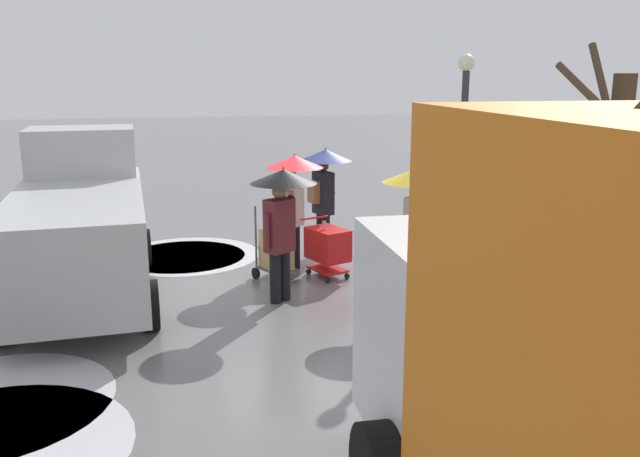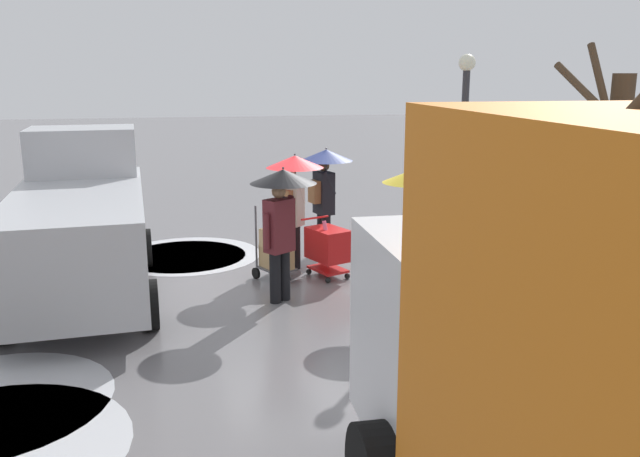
# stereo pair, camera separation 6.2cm
# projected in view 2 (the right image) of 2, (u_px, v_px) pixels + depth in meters

# --- Properties ---
(ground_plane) EXTENTS (90.00, 90.00, 0.00)m
(ground_plane) POSITION_uv_depth(u_px,v_px,m) (289.00, 271.00, 12.17)
(ground_plane) COLOR slate
(slush_patch_near_cluster) EXTENTS (2.92, 2.92, 0.01)m
(slush_patch_near_cluster) POSITION_uv_depth(u_px,v_px,m) (187.00, 255.00, 13.24)
(slush_patch_near_cluster) COLOR silver
(slush_patch_near_cluster) RESTS_ON ground
(slush_patch_under_van) EXTENTS (2.43, 2.43, 0.01)m
(slush_patch_under_van) POSITION_uv_depth(u_px,v_px,m) (184.00, 256.00, 13.18)
(slush_patch_under_van) COLOR #ADAFB5
(slush_patch_under_van) RESTS_ON ground
(cargo_van_parked_right) EXTENTS (2.43, 5.45, 2.60)m
(cargo_van_parked_right) POSITION_uv_depth(u_px,v_px,m) (81.00, 224.00, 10.66)
(cargo_van_parked_right) COLOR #B7BABF
(cargo_van_parked_right) RESTS_ON ground
(shopping_cart_vendor) EXTENTS (0.81, 0.96, 1.04)m
(shopping_cart_vendor) POSITION_uv_depth(u_px,v_px,m) (328.00, 246.00, 11.71)
(shopping_cart_vendor) COLOR red
(shopping_cart_vendor) RESTS_ON ground
(hand_dolly_boxes) EXTENTS (0.77, 0.85, 1.32)m
(hand_dolly_boxes) POSITION_uv_depth(u_px,v_px,m) (276.00, 250.00, 11.53)
(hand_dolly_boxes) COLOR #515156
(hand_dolly_boxes) RESTS_ON ground
(pedestrian_pink_side) EXTENTS (1.04, 1.04, 2.15)m
(pedestrian_pink_side) POSITION_uv_depth(u_px,v_px,m) (293.00, 185.00, 12.01)
(pedestrian_pink_side) COLOR black
(pedestrian_pink_side) RESTS_ON ground
(pedestrian_black_side) EXTENTS (1.04, 1.04, 2.15)m
(pedestrian_black_side) POSITION_uv_depth(u_px,v_px,m) (281.00, 203.00, 10.25)
(pedestrian_black_side) COLOR black
(pedestrian_black_side) RESTS_ON ground
(pedestrian_white_side) EXTENTS (1.04, 1.04, 2.15)m
(pedestrian_white_side) POSITION_uv_depth(u_px,v_px,m) (418.00, 203.00, 10.33)
(pedestrian_white_side) COLOR black
(pedestrian_white_side) RESTS_ON ground
(pedestrian_far_side) EXTENTS (1.04, 1.04, 2.15)m
(pedestrian_far_side) POSITION_uv_depth(u_px,v_px,m) (325.00, 177.00, 12.97)
(pedestrian_far_side) COLOR black
(pedestrian_far_side) RESTS_ON ground
(bare_tree_near) EXTENTS (1.20, 1.18, 3.87)m
(bare_tree_near) POSITION_uv_depth(u_px,v_px,m) (609.00, 224.00, 7.30)
(bare_tree_near) COLOR #423323
(bare_tree_near) RESTS_ON ground
(street_lamp) EXTENTS (0.28, 0.28, 3.86)m
(street_lamp) POSITION_uv_depth(u_px,v_px,m) (463.00, 145.00, 11.17)
(street_lamp) COLOR #2D2D33
(street_lamp) RESTS_ON ground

